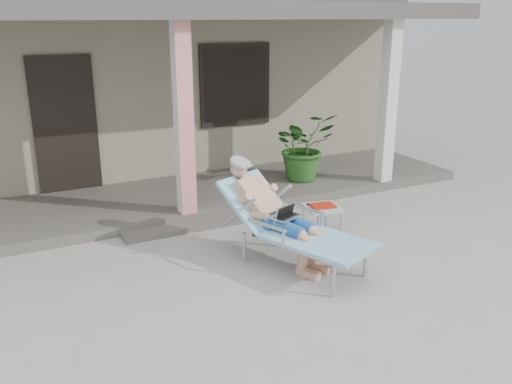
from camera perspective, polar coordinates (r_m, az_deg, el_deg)
ground at (r=6.02m, az=-0.13°, el=-9.74°), size 60.00×60.00×0.00m
house at (r=11.56m, az=-14.99°, el=11.80°), size 10.40×5.40×3.30m
porch_deck at (r=8.57m, az=-9.13°, el=-0.77°), size 10.00×2.00×0.15m
porch_overhang at (r=8.07m, az=-10.00°, el=17.67°), size 10.00×2.30×2.85m
porch_step at (r=7.55m, az=-6.42°, el=-3.57°), size 2.00×0.30×0.07m
lounger at (r=6.26m, az=2.85°, el=-0.87°), size 1.37×2.00×1.26m
side_table at (r=7.30m, az=7.01°, el=-1.81°), size 0.53×0.53×0.41m
potted_palm at (r=9.15m, az=5.02°, el=4.83°), size 1.04×0.90×1.15m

